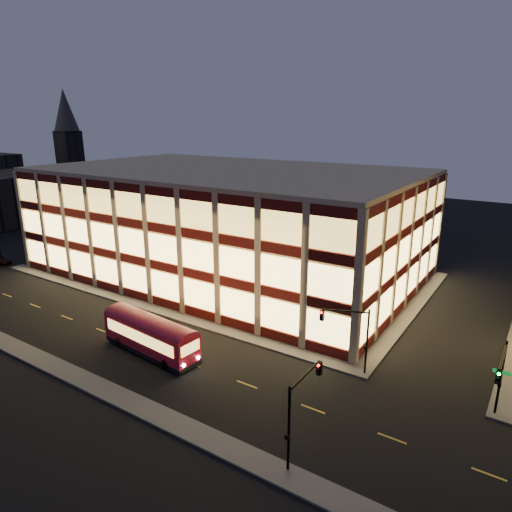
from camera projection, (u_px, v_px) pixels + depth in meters
The scene contains 13 objects.
ground at pixel (159, 315), 50.63m from camera, with size 200.00×200.00×0.00m, color black.
sidewalk_office_south at pixel (146, 306), 52.98m from camera, with size 54.00×2.00×0.15m, color #514F4C.
sidewalk_office_east at pixel (411, 309), 52.13m from camera, with size 2.00×30.00×0.15m, color #514F4C.
sidewalk_near at pixel (53, 365), 40.20m from camera, with size 100.00×2.00×0.15m, color #514F4C.
office_building at pixel (228, 221), 63.60m from camera, with size 50.45×30.45×14.50m.
bg_building_a at pixel (6, 197), 96.16m from camera, with size 18.00×28.00×10.00m, color #2D2621.
church_tower at pixel (71, 167), 116.81m from camera, with size 5.00×5.00×18.00m, color #2D2621.
church_spire at pixel (65, 110), 112.77m from camera, with size 6.00×6.00×10.00m, color #4C473F.
traffic_signal_far at pixel (350, 329), 37.96m from camera, with size 3.79×1.87×6.00m.
traffic_signal_right at pixel (501, 374), 31.35m from camera, with size 1.20×4.37×6.00m.
traffic_signal_near at pixel (301, 401), 28.26m from camera, with size 0.32×4.45×6.00m.
trolley_bus at pixel (150, 333), 42.01m from camera, with size 10.76×3.60×3.58m.
parked_car_0 at pixel (0, 260), 68.26m from camera, with size 1.51×3.75×1.28m, color black.
Camera 1 is at (34.59, -32.99, 20.94)m, focal length 32.00 mm.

